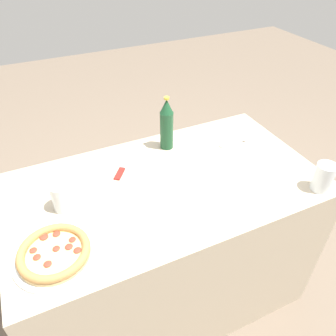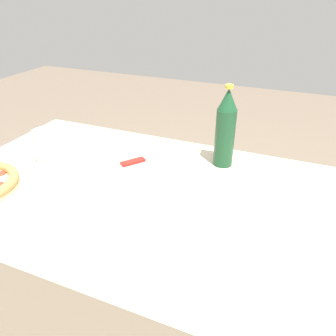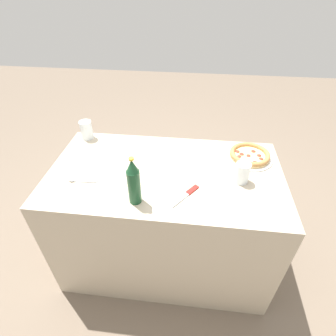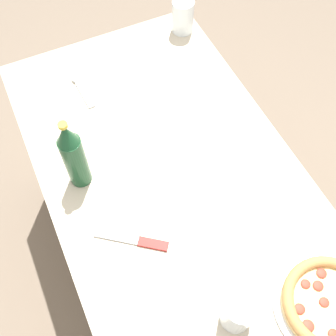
% 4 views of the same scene
% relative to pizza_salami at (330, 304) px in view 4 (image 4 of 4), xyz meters
% --- Properties ---
extents(ground_plane, '(8.00, 8.00, 0.00)m').
position_rel_pizza_salami_xyz_m(ground_plane, '(0.47, 0.18, -0.79)').
color(ground_plane, '#6B5B4C').
extents(table, '(1.28, 0.70, 0.77)m').
position_rel_pizza_salami_xyz_m(table, '(0.47, 0.18, -0.41)').
color(table, '#B7A88E').
rests_on(table, ground_plane).
extents(pizza_salami, '(0.26, 0.26, 0.04)m').
position_rel_pizza_salami_xyz_m(pizza_salami, '(0.00, 0.00, 0.00)').
color(pizza_salami, silver).
rests_on(pizza_salami, table).
extents(glass_orange_juice, '(0.07, 0.07, 0.11)m').
position_rel_pizza_salami_xyz_m(glass_orange_juice, '(0.07, 0.21, 0.03)').
color(glass_orange_juice, white).
rests_on(glass_orange_juice, table).
extents(glass_cola, '(0.08, 0.08, 0.12)m').
position_rel_pizza_salami_xyz_m(glass_cola, '(1.01, -0.11, 0.03)').
color(glass_cola, white).
rests_on(glass_cola, table).
extents(beer_bottle, '(0.06, 0.06, 0.25)m').
position_rel_pizza_salami_xyz_m(beer_bottle, '(0.58, 0.42, 0.10)').
color(beer_bottle, '#194728').
rests_on(beer_bottle, table).
extents(knife, '(0.14, 0.17, 0.01)m').
position_rel_pizza_salami_xyz_m(knife, '(0.35, 0.35, -0.02)').
color(knife, maroon).
rests_on(knife, table).
extents(spoon, '(0.15, 0.03, 0.01)m').
position_rel_pizza_salami_xyz_m(spoon, '(0.91, 0.31, -0.01)').
color(spoon, silver).
rests_on(spoon, table).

